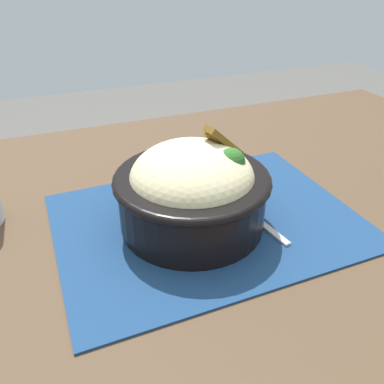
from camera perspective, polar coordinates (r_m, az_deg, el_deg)
name	(u,v)px	position (r m, az deg, el deg)	size (l,w,h in m)	color
table	(206,252)	(0.60, 2.07, -8.49)	(1.24, 0.78, 0.71)	#4C3826
placemat	(207,220)	(0.55, 2.18, -4.06)	(0.40, 0.30, 0.00)	navy
bowl	(192,189)	(0.51, 0.06, 0.44)	(0.21, 0.21, 0.13)	black
fork	(253,216)	(0.56, 8.66, -3.47)	(0.03, 0.13, 0.00)	#B5B5B5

